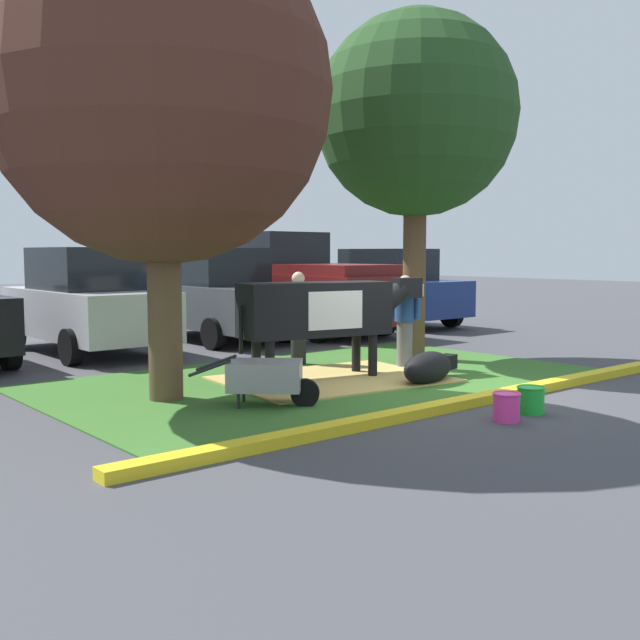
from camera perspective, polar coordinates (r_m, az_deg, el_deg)
name	(u,v)px	position (r m, az deg, el deg)	size (l,w,h in m)	color
ground_plane	(428,391)	(10.42, 8.32, -5.47)	(80.00, 80.00, 0.00)	#424247
grass_island	(324,379)	(11.24, 0.33, -4.58)	(8.24, 4.98, 0.02)	#386B28
curb_yellow	(462,403)	(9.41, 10.87, -6.30)	(9.44, 0.24, 0.12)	yellow
hay_bedding	(333,379)	(11.13, 1.00, -4.60)	(3.20, 2.40, 0.04)	tan
shade_tree_left	(161,93)	(9.92, -12.20, 16.74)	(4.35, 4.35, 6.11)	brown
shade_tree_right	(416,117)	(13.50, 7.42, 15.30)	(3.55, 3.55, 6.10)	brown
cow_holstein	(322,310)	(11.09, 0.14, 0.81)	(3.10, 1.15, 1.52)	black
calf_lying	(429,368)	(10.97, 8.40, -3.67)	(1.33, 0.70, 0.48)	black
person_handler	(298,315)	(12.57, -1.68, 0.35)	(0.50, 0.34, 1.60)	black
person_visitor_near	(405,319)	(12.30, 6.56, 0.08)	(0.34, 0.49, 1.55)	slate
wheelbarrow	(267,376)	(9.24, -4.12, -4.37)	(1.37, 1.32, 0.63)	gray
bucket_pink	(506,406)	(8.75, 14.19, -6.48)	(0.33, 0.33, 0.33)	#EA3893
bucket_green	(531,399)	(9.24, 15.95, -5.91)	(0.34, 0.34, 0.33)	green
sedan_silver	(87,302)	(14.87, -17.54, 1.36)	(2.03, 4.40, 2.02)	silver
sedan_red	(213,295)	(16.40, -8.23, 1.89)	(2.03, 4.40, 2.02)	#4C5156
pickup_truck_maroon	(300,286)	(17.78, -1.57, 2.62)	(2.23, 5.40, 2.42)	maroon
sedan_blue	(388,288)	(19.60, 5.24, 2.46)	(2.03, 4.40, 2.02)	navy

